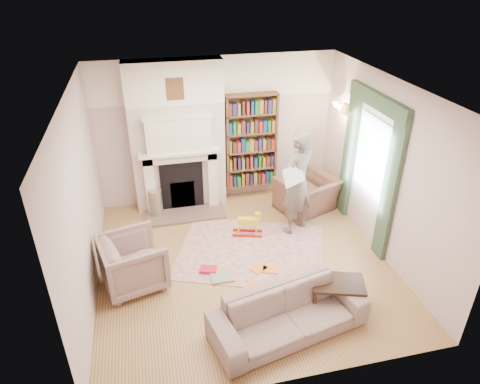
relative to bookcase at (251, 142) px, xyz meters
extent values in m
plane|color=brown|center=(-0.65, -2.12, -1.18)|extent=(4.50, 4.50, 0.00)
plane|color=white|center=(-0.65, -2.12, 1.62)|extent=(4.50, 4.50, 0.00)
plane|color=beige|center=(-0.65, 0.13, 0.22)|extent=(4.50, 0.00, 4.50)
plane|color=beige|center=(-0.65, -4.37, 0.22)|extent=(4.50, 0.00, 4.50)
plane|color=beige|center=(-2.90, -2.12, 0.22)|extent=(0.00, 4.50, 4.50)
plane|color=beige|center=(1.60, -2.12, 0.22)|extent=(0.00, 4.50, 4.50)
cube|color=beige|center=(-1.40, -0.04, 0.22)|extent=(1.70, 0.35, 2.80)
cube|color=silver|center=(-1.40, -0.33, 0.04)|extent=(1.47, 0.24, 0.05)
cube|color=black|center=(-1.40, -0.24, -0.68)|extent=(0.80, 0.06, 0.96)
cube|color=silver|center=(-1.40, -0.31, 0.38)|extent=(1.15, 0.18, 0.62)
cube|color=brown|center=(0.00, 0.00, 0.00)|extent=(1.00, 0.24, 1.85)
cube|color=silver|center=(1.58, -1.72, 0.27)|extent=(0.02, 0.90, 1.30)
cube|color=#344C31|center=(1.55, -2.42, 0.02)|extent=(0.07, 0.32, 2.40)
cube|color=#344C31|center=(1.55, -1.02, 0.02)|extent=(0.07, 0.32, 2.40)
cube|color=#344C31|center=(1.54, -1.72, 1.20)|extent=(0.09, 1.70, 0.24)
cube|color=beige|center=(-0.46, -1.87, -1.17)|extent=(2.84, 2.53, 0.01)
imported|color=#492E27|center=(0.90, -0.81, -0.84)|extent=(1.27, 1.20, 0.67)
imported|color=#A69488|center=(-2.33, -2.26, -0.78)|extent=(1.06, 1.05, 0.80)
imported|color=#A59C88|center=(-0.42, -3.63, -0.88)|extent=(2.15, 1.22, 0.59)
imported|color=#62574E|center=(0.45, -1.41, -0.23)|extent=(0.82, 0.73, 1.89)
cube|color=silver|center=(0.30, -1.61, 0.02)|extent=(0.45, 0.33, 0.30)
cylinder|color=#A0A3A7|center=(-1.91, -0.40, -0.90)|extent=(0.29, 0.29, 0.55)
cube|color=gold|center=(-1.06, -2.40, -1.15)|extent=(0.35, 0.35, 0.03)
cube|color=red|center=(-1.24, -2.23, -1.14)|extent=(0.31, 0.25, 0.04)
cube|color=red|center=(-0.67, -2.73, -1.16)|extent=(0.29, 0.30, 0.02)
cube|color=red|center=(-0.46, -2.36, -1.16)|extent=(0.30, 0.28, 0.02)
cube|color=red|center=(-0.29, -2.43, -1.16)|extent=(0.29, 0.25, 0.02)
camera|label=1|loc=(-1.94, -7.44, 3.12)|focal=32.00mm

